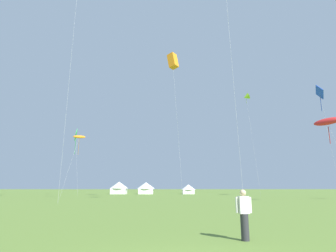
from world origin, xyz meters
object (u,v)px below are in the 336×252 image
(kite_orange_parafoil, at_px, (79,137))
(festival_tent_right, at_px, (188,189))
(kite_lime_delta, at_px, (246,97))
(festival_tent_left, at_px, (146,187))
(kite_red_parafoil, at_px, (328,122))
(kite_blue_diamond, at_px, (320,93))
(person_spectator, at_px, (244,215))
(festival_tent_center, at_px, (119,187))
(kite_green_diamond, at_px, (76,136))
(kite_orange_box, at_px, (173,61))

(kite_orange_parafoil, bearing_deg, festival_tent_right, 51.28)
(kite_lime_delta, distance_m, festival_tent_left, 32.99)
(kite_red_parafoil, distance_m, kite_blue_diamond, 20.31)
(kite_orange_parafoil, height_order, kite_lime_delta, kite_lime_delta)
(kite_blue_diamond, relative_size, festival_tent_left, 4.62)
(kite_blue_diamond, distance_m, person_spectator, 50.43)
(kite_lime_delta, relative_size, festival_tent_center, 4.83)
(kite_green_diamond, height_order, person_spectator, kite_green_diamond)
(kite_red_parafoil, bearing_deg, festival_tent_left, 123.14)
(kite_orange_box, relative_size, festival_tent_right, 6.65)
(kite_blue_diamond, bearing_deg, kite_orange_box, -168.88)
(kite_orange_box, xyz_separation_m, kite_green_diamond, (-20.73, 16.06, -10.09))
(kite_red_parafoil, relative_size, festival_tent_right, 2.88)
(kite_orange_parafoil, height_order, person_spectator, kite_orange_parafoil)
(kite_lime_delta, height_order, festival_tent_right, kite_lime_delta)
(festival_tent_center, xyz_separation_m, festival_tent_right, (17.56, 0.00, -0.38))
(kite_red_parafoil, xyz_separation_m, person_spectator, (-17.58, -23.14, -8.94))
(kite_lime_delta, height_order, kite_red_parafoil, kite_lime_delta)
(festival_tent_center, distance_m, festival_tent_left, 6.82)
(festival_tent_left, bearing_deg, kite_lime_delta, -27.23)
(kite_green_diamond, height_order, festival_tent_right, kite_green_diamond)
(kite_red_parafoil, distance_m, kite_green_diamond, 47.75)
(kite_blue_diamond, height_order, festival_tent_center, kite_blue_diamond)
(kite_orange_box, distance_m, kite_lime_delta, 23.57)
(kite_green_diamond, bearing_deg, festival_tent_left, 39.20)
(kite_lime_delta, xyz_separation_m, festival_tent_left, (-23.23, 11.95, -20.14))
(kite_red_parafoil, height_order, festival_tent_left, kite_red_parafoil)
(kite_orange_box, relative_size, kite_red_parafoil, 2.31)
(person_spectator, bearing_deg, kite_lime_delta, 72.32)
(kite_red_parafoil, height_order, kite_blue_diamond, kite_blue_diamond)
(kite_blue_diamond, xyz_separation_m, festival_tent_center, (-40.71, 22.57, -17.35))
(kite_orange_parafoil, bearing_deg, kite_blue_diamond, 3.91)
(kite_green_diamond, bearing_deg, kite_orange_box, -37.76)
(kite_red_parafoil, height_order, kite_green_diamond, kite_green_diamond)
(kite_green_diamond, bearing_deg, festival_tent_center, 56.68)
(person_spectator, bearing_deg, festival_tent_left, 96.91)
(person_spectator, distance_m, festival_tent_center, 63.11)
(kite_orange_box, height_order, kite_orange_parafoil, kite_orange_box)
(kite_orange_parafoil, relative_size, festival_tent_right, 2.87)
(kite_red_parafoil, distance_m, person_spectator, 30.41)
(kite_orange_box, distance_m, festival_tent_right, 35.63)
(kite_orange_parafoil, bearing_deg, person_spectator, -64.42)
(festival_tent_center, relative_size, festival_tent_left, 1.04)
(kite_orange_box, distance_m, kite_green_diamond, 28.10)
(kite_lime_delta, bearing_deg, festival_tent_left, 152.77)
(kite_lime_delta, height_order, kite_blue_diamond, kite_lime_delta)
(kite_green_diamond, relative_size, festival_tent_right, 3.94)
(kite_blue_diamond, relative_size, festival_tent_center, 4.42)
(person_spectator, bearing_deg, festival_tent_center, 103.07)
(kite_blue_diamond, bearing_deg, kite_red_parafoil, -119.36)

